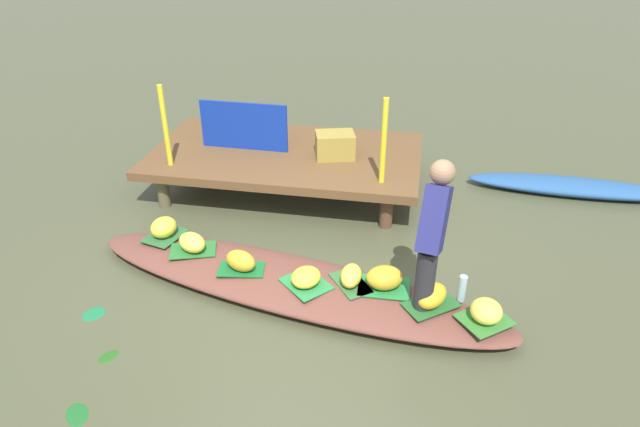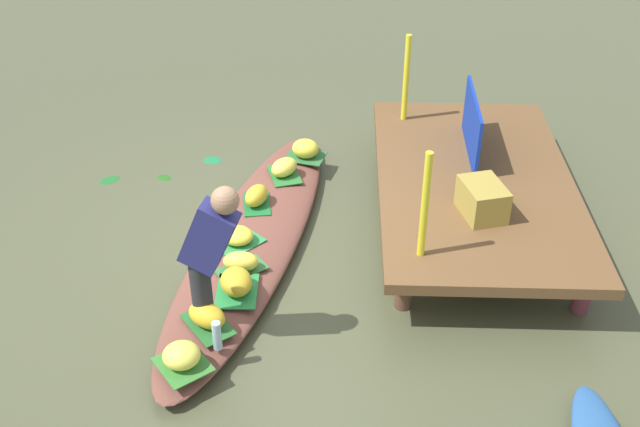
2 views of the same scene
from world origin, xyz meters
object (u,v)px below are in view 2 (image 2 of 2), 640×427
at_px(vendor_boat, 252,240).
at_px(banana_bunch_6, 241,261).
at_px(water_bottle, 217,336).
at_px(banana_bunch_7, 181,355).
at_px(vendor_person, 209,248).
at_px(banana_bunch_4, 207,315).
at_px(banana_bunch_3, 237,235).
at_px(banana_bunch_1, 284,167).
at_px(banana_bunch_5, 236,282).
at_px(banana_bunch_0, 257,196).
at_px(market_banner, 472,125).
at_px(produce_crate, 482,200).
at_px(banana_bunch_2, 305,149).

xyz_separation_m(vendor_boat, banana_bunch_6, (0.55, -0.03, 0.18)).
bearing_deg(vendor_boat, water_bottle, 8.10).
distance_m(banana_bunch_7, vendor_person, 0.79).
bearing_deg(banana_bunch_7, banana_bunch_4, 165.19).
relative_size(vendor_boat, banana_bunch_3, 13.93).
bearing_deg(banana_bunch_1, vendor_boat, -12.31).
distance_m(banana_bunch_5, water_bottle, 0.65).
distance_m(banana_bunch_0, market_banner, 2.17).
relative_size(banana_bunch_0, market_banner, 0.28).
xyz_separation_m(banana_bunch_3, produce_crate, (-0.09, 2.10, 0.36)).
bearing_deg(vendor_boat, banana_bunch_6, 8.50).
distance_m(banana_bunch_1, produce_crate, 2.11).
height_order(banana_bunch_1, banana_bunch_4, banana_bunch_4).
bearing_deg(produce_crate, market_banner, 177.87).
height_order(banana_bunch_3, banana_bunch_4, banana_bunch_4).
distance_m(banana_bunch_4, banana_bunch_7, 0.44).
xyz_separation_m(banana_bunch_1, water_bottle, (2.49, -0.30, 0.03)).
bearing_deg(water_bottle, market_banner, 139.84).
distance_m(banana_bunch_4, banana_bunch_5, 0.44).
height_order(water_bottle, market_banner, market_banner).
bearing_deg(vendor_boat, market_banner, 128.04).
distance_m(vendor_boat, banana_bunch_2, 1.45).
bearing_deg(banana_bunch_0, water_bottle, -2.43).
xyz_separation_m(banana_bunch_3, banana_bunch_4, (1.08, -0.09, 0.02)).
distance_m(water_bottle, produce_crate, 2.53).
distance_m(banana_bunch_4, banana_bunch_6, 0.71).
bearing_deg(banana_bunch_0, banana_bunch_7, -8.30).
distance_m(vendor_person, market_banner, 3.11).
xyz_separation_m(banana_bunch_7, produce_crate, (-1.59, 2.31, 0.34)).
relative_size(banana_bunch_3, water_bottle, 1.20).
xyz_separation_m(banana_bunch_6, water_bottle, (0.94, -0.06, 0.03)).
distance_m(banana_bunch_0, banana_bunch_6, 1.01).
relative_size(banana_bunch_7, water_bottle, 1.13).
height_order(banana_bunch_4, banana_bunch_6, banana_bunch_4).
relative_size(banana_bunch_0, banana_bunch_1, 0.97).
xyz_separation_m(banana_bunch_1, market_banner, (-0.02, 1.82, 0.49)).
xyz_separation_m(banana_bunch_6, vendor_person, (0.64, -0.11, 0.61)).
relative_size(banana_bunch_0, banana_bunch_4, 0.94).
bearing_deg(banana_bunch_3, produce_crate, 92.46).
height_order(banana_bunch_0, water_bottle, water_bottle).
xyz_separation_m(vendor_boat, banana_bunch_3, (0.17, -0.11, 0.17)).
relative_size(vendor_boat, banana_bunch_1, 13.15).
bearing_deg(water_bottle, banana_bunch_6, 176.59).
bearing_deg(banana_bunch_6, vendor_boat, 177.23).
distance_m(banana_bunch_0, banana_bunch_7, 2.15).
bearing_deg(vendor_person, produce_crate, 117.56).
bearing_deg(banana_bunch_0, banana_bunch_2, 155.89).
height_order(banana_bunch_0, banana_bunch_7, banana_bunch_0).
bearing_deg(banana_bunch_7, banana_bunch_6, 165.79).
xyz_separation_m(banana_bunch_4, banana_bunch_5, (-0.40, 0.17, 0.00)).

